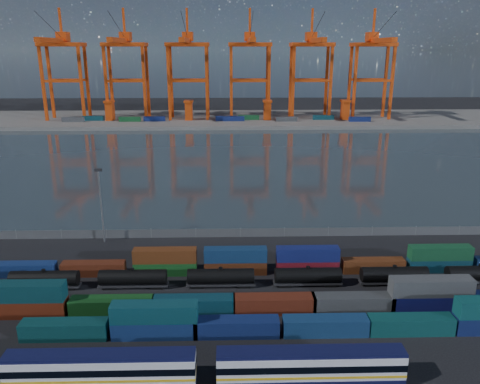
{
  "coord_description": "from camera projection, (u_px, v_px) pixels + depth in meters",
  "views": [
    {
      "loc": [
        -2.55,
        -70.08,
        40.44
      ],
      "look_at": [
        0.0,
        30.0,
        10.0
      ],
      "focal_mm": 35.0,
      "sensor_mm": 36.0,
      "label": 1
    }
  ],
  "objects": [
    {
      "name": "quay_containers",
      "position": [
        213.0,
        119.0,
        264.57
      ],
      "size": [
        172.58,
        10.99,
        2.6
      ],
      "color": "navy",
      "rests_on": "far_quay"
    },
    {
      "name": "yard_light_mast",
      "position": [
        101.0,
        202.0,
        100.29
      ],
      "size": [
        1.6,
        0.4,
        16.6
      ],
      "color": "slate",
      "rests_on": "ground"
    },
    {
      "name": "waterfront_fence",
      "position": [
        240.0,
        233.0,
        105.34
      ],
      "size": [
        160.12,
        0.12,
        2.2
      ],
      "color": "#595B5E",
      "rests_on": "ground"
    },
    {
      "name": "ground",
      "position": [
        245.0,
        300.0,
        78.86
      ],
      "size": [
        700.0,
        700.0,
        0.0
      ],
      "primitive_type": "plane",
      "color": "black",
      "rests_on": "ground"
    },
    {
      "name": "container_row_north",
      "position": [
        299.0,
        263.0,
        88.21
      ],
      "size": [
        141.23,
        2.39,
        5.09
      ],
      "color": "#0F1B4D",
      "rests_on": "ground"
    },
    {
      "name": "container_row_mid",
      "position": [
        157.0,
        301.0,
        74.24
      ],
      "size": [
        142.11,
        2.67,
        5.7
      ],
      "color": "#484B4E",
      "rests_on": "ground"
    },
    {
      "name": "tanker_string",
      "position": [
        177.0,
        278.0,
        82.66
      ],
      "size": [
        120.74,
        2.63,
        3.76
      ],
      "color": "black",
      "rests_on": "ground"
    },
    {
      "name": "gantry_cranes",
      "position": [
        219.0,
        54.0,
        261.96
      ],
      "size": [
        199.14,
        46.35,
        62.76
      ],
      "color": "#D4410F",
      "rests_on": "ground"
    },
    {
      "name": "far_quay",
      "position": [
        232.0,
        119.0,
        279.42
      ],
      "size": [
        700.0,
        70.0,
        2.0
      ],
      "primitive_type": "cube",
      "color": "#514F4C",
      "rests_on": "ground"
    },
    {
      "name": "container_row_south",
      "position": [
        320.0,
        322.0,
        68.94
      ],
      "size": [
        141.55,
        2.55,
        5.44
      ],
      "color": "#3E4043",
      "rests_on": "ground"
    },
    {
      "name": "passenger_train",
      "position": [
        101.0,
        371.0,
        57.75
      ],
      "size": [
        75.44,
        2.89,
        4.96
      ],
      "color": "silver",
      "rests_on": "ground"
    },
    {
      "name": "straddle_carriers",
      "position": [
        228.0,
        110.0,
        267.81
      ],
      "size": [
        140.0,
        7.0,
        11.1
      ],
      "color": "#D4410F",
      "rests_on": "far_quay"
    },
    {
      "name": "harbor_water",
      "position": [
        235.0,
        160.0,
        179.28
      ],
      "size": [
        700.0,
        700.0,
        0.0
      ],
      "primitive_type": "plane",
      "color": "#28343A",
      "rests_on": "ground"
    }
  ]
}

